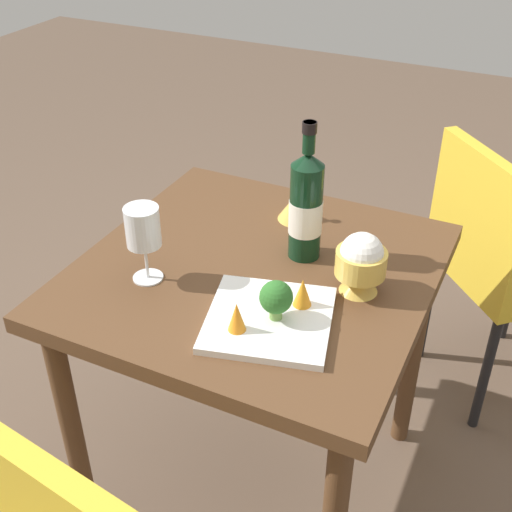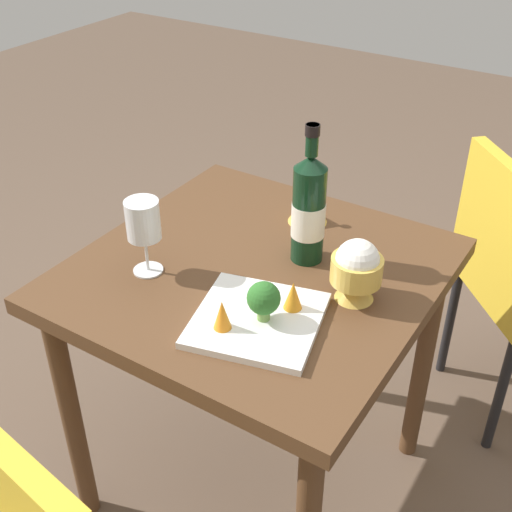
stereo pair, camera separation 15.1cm
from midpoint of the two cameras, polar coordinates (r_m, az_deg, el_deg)
The scene contains 10 objects.
ground_plane at distance 2.03m, azimuth 2.24°, elevation -18.40°, with size 8.00×8.00×0.00m, color brown.
dining_table at distance 1.58m, azimuth 2.73°, elevation -4.06°, with size 0.78×0.78×0.74m.
wine_bottle at distance 1.50m, azimuth 7.42°, elevation 3.92°, with size 0.08×0.08×0.33m.
wine_glass at distance 1.45m, azimuth -6.72°, elevation 2.83°, with size 0.08×0.08×0.18m.
rice_bowl at distance 1.41m, azimuth 11.63°, elevation -1.22°, with size 0.11×0.11×0.14m.
rice_bowl_lid at distance 1.69m, azimuth 7.05°, elevation 3.99°, with size 0.10×0.10×0.09m.
serving_plate at distance 1.36m, azimuth 3.30°, elevation -5.60°, with size 0.30×0.30×0.02m.
broccoli_floret at distance 1.32m, azimuth 3.94°, elevation -3.80°, with size 0.07×0.07×0.09m.
carrot_garnish_left at distance 1.30m, azimuth 0.40°, elevation -5.16°, with size 0.04×0.04×0.06m.
carrot_garnish_right at distance 1.36m, azimuth 6.36°, elevation -3.47°, with size 0.04×0.04×0.06m.
Camera 2 is at (-1.06, -0.68, 1.60)m, focal length 46.79 mm.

